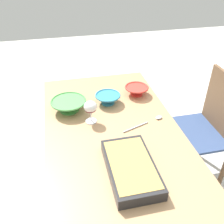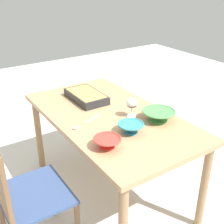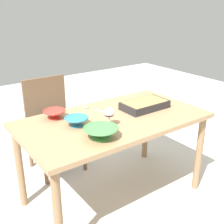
{
  "view_description": "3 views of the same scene",
  "coord_description": "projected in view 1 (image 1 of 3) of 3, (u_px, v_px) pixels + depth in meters",
  "views": [
    {
      "loc": [
        1.13,
        -0.26,
        1.66
      ],
      "look_at": [
        -0.09,
        0.01,
        0.79
      ],
      "focal_mm": 40.59,
      "sensor_mm": 36.0,
      "label": 1
    },
    {
      "loc": [
        -1.63,
        1.05,
        1.67
      ],
      "look_at": [
        -0.09,
        0.04,
        0.79
      ],
      "focal_mm": 47.06,
      "sensor_mm": 36.0,
      "label": 2
    },
    {
      "loc": [
        -1.2,
        -1.64,
        1.56
      ],
      "look_at": [
        -0.06,
        -0.06,
        0.8
      ],
      "focal_mm": 45.92,
      "sensor_mm": 36.0,
      "label": 3
    }
  ],
  "objects": [
    {
      "name": "wine_glass",
      "position": [
        90.0,
        108.0,
        1.51
      ],
      "size": [
        0.08,
        0.08,
        0.14
      ],
      "color": "white",
      "rests_on": "dining_table"
    },
    {
      "name": "serving_spoon",
      "position": [
        150.0,
        121.0,
        1.55
      ],
      "size": [
        0.12,
        0.28,
        0.01
      ],
      "color": "silver",
      "rests_on": "dining_table"
    },
    {
      "name": "mixing_bowl",
      "position": [
        137.0,
        90.0,
        1.81
      ],
      "size": [
        0.17,
        0.17,
        0.07
      ],
      "color": "red",
      "rests_on": "dining_table"
    },
    {
      "name": "ground_plane",
      "position": [
        113.0,
        206.0,
        1.9
      ],
      "size": [
        8.0,
        8.0,
        0.0
      ],
      "primitive_type": "plane",
      "color": "beige"
    },
    {
      "name": "casserole_dish",
      "position": [
        131.0,
        167.0,
        1.2
      ],
      "size": [
        0.38,
        0.22,
        0.06
      ],
      "color": "#262628",
      "rests_on": "dining_table"
    },
    {
      "name": "dining_table",
      "position": [
        113.0,
        141.0,
        1.53
      ],
      "size": [
        1.43,
        0.79,
        0.72
      ],
      "color": "tan",
      "rests_on": "ground_plane"
    },
    {
      "name": "chair",
      "position": [
        205.0,
        126.0,
        1.91
      ],
      "size": [
        0.44,
        0.4,
        0.89
      ],
      "color": "#334772",
      "rests_on": "ground_plane"
    },
    {
      "name": "small_bowl",
      "position": [
        108.0,
        98.0,
        1.71
      ],
      "size": [
        0.17,
        0.17,
        0.07
      ],
      "color": "teal",
      "rests_on": "dining_table"
    },
    {
      "name": "serving_bowl",
      "position": [
        69.0,
        105.0,
        1.64
      ],
      "size": [
        0.23,
        0.23,
        0.08
      ],
      "color": "#4C994C",
      "rests_on": "dining_table"
    }
  ]
}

